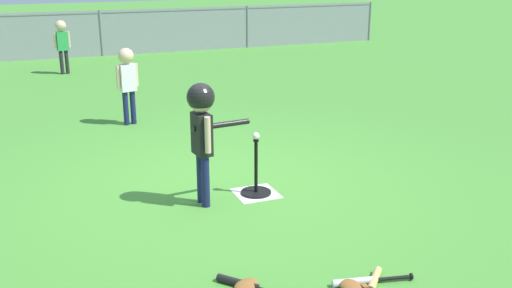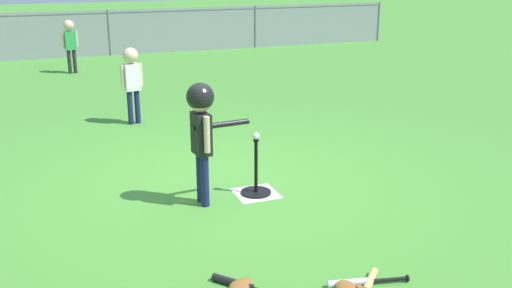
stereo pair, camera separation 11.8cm
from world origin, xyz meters
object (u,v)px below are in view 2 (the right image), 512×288
(batter_child, at_px, (202,119))
(fielder_deep_right, at_px, (70,39))
(batting_tee, at_px, (256,186))
(spare_bat_wood, at_px, (368,285))
(fielder_deep_left, at_px, (132,75))
(baseball_on_tee, at_px, (256,136))
(glove_near_bats, at_px, (241,286))
(spare_bat_silver, at_px, (357,282))
(glove_by_plate, at_px, (347,288))
(spare_bat_black, at_px, (241,285))

(batter_child, bearing_deg, fielder_deep_right, 95.14)
(batting_tee, distance_m, spare_bat_wood, 2.03)
(fielder_deep_left, bearing_deg, batter_child, -87.51)
(batting_tee, distance_m, fielder_deep_left, 3.36)
(baseball_on_tee, height_order, glove_near_bats, baseball_on_tee)
(spare_bat_silver, bearing_deg, batting_tee, 91.82)
(spare_bat_wood, distance_m, glove_by_plate, 0.18)
(fielder_deep_right, xyz_separation_m, spare_bat_silver, (1.35, -9.76, -0.70))
(spare_bat_wood, bearing_deg, glove_near_bats, 160.55)
(batting_tee, relative_size, spare_bat_wood, 1.21)
(fielder_deep_left, relative_size, glove_near_bats, 4.23)
(batter_child, bearing_deg, batting_tee, 5.40)
(baseball_on_tee, relative_size, spare_bat_black, 0.13)
(spare_bat_silver, bearing_deg, glove_by_plate, -155.44)
(fielder_deep_right, relative_size, fielder_deep_left, 1.00)
(spare_bat_silver, relative_size, spare_bat_wood, 1.28)
(spare_bat_wood, bearing_deg, batting_tee, 93.55)
(fielder_deep_right, bearing_deg, spare_bat_silver, -82.10)
(fielder_deep_left, height_order, glove_by_plate, fielder_deep_left)
(batting_tee, bearing_deg, baseball_on_tee, 0.00)
(spare_bat_black, relative_size, glove_by_plate, 2.45)
(fielder_deep_left, height_order, spare_bat_silver, fielder_deep_left)
(batter_child, height_order, glove_near_bats, batter_child)
(fielder_deep_right, distance_m, spare_bat_wood, 9.95)
(baseball_on_tee, distance_m, glove_near_bats, 1.97)
(baseball_on_tee, distance_m, glove_by_plate, 2.10)
(batting_tee, height_order, glove_by_plate, batting_tee)
(spare_bat_silver, relative_size, glove_near_bats, 2.35)
(baseball_on_tee, bearing_deg, glove_near_bats, -114.33)
(fielder_deep_right, distance_m, glove_by_plate, 9.91)
(spare_bat_silver, height_order, glove_by_plate, glove_by_plate)
(spare_bat_black, bearing_deg, glove_by_plate, -24.73)
(fielder_deep_right, relative_size, spare_bat_wood, 2.30)
(batter_child, bearing_deg, baseball_on_tee, 5.40)
(baseball_on_tee, xyz_separation_m, fielder_deep_right, (-1.29, 7.79, 0.10))
(batter_child, bearing_deg, spare_bat_black, -96.35)
(fielder_deep_right, relative_size, spare_bat_silver, 1.80)
(baseball_on_tee, relative_size, fielder_deep_left, 0.06)
(spare_bat_wood, bearing_deg, baseball_on_tee, 93.55)
(glove_near_bats, bearing_deg, batter_child, 83.54)
(batting_tee, distance_m, spare_bat_black, 1.85)
(glove_by_plate, bearing_deg, fielder_deep_right, 97.22)
(batter_child, relative_size, spare_bat_black, 2.20)
(spare_bat_wood, relative_size, spare_bat_black, 0.88)
(batter_child, relative_size, spare_bat_silver, 1.96)
(spare_bat_black, xyz_separation_m, glove_near_bats, (-0.01, -0.03, 0.01))
(batter_child, bearing_deg, spare_bat_wood, -70.16)
(spare_bat_silver, bearing_deg, baseball_on_tee, 91.82)
(fielder_deep_left, xyz_separation_m, spare_bat_silver, (0.79, -5.18, -0.71))
(baseball_on_tee, xyz_separation_m, spare_bat_wood, (0.13, -2.03, -0.61))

